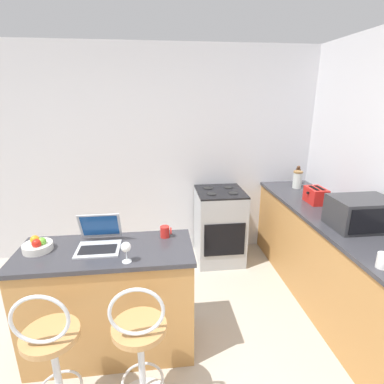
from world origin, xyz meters
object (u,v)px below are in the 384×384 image
Objects in this scene: stove_range at (219,226)px; fruit_bowl at (38,246)px; bar_stool_near at (54,362)px; bar_stool_far at (141,353)px; mug_red at (165,232)px; mug_white at (383,261)px; wine_glass_tall at (126,248)px; storage_jar at (297,179)px; laptop at (99,238)px; microwave at (361,213)px; pepper_mill at (298,175)px; toaster at (316,195)px.

stove_range is 2.14m from fruit_bowl.
bar_stool_near is 1.00× the size of bar_stool_far.
bar_stool_near is 10.89× the size of mug_red.
wine_glass_tall is at bearing 170.74° from mug_white.
mug_white reaches higher than stove_range.
bar_stool_far is 2.71m from storage_jar.
bar_stool_far is 4.78× the size of fruit_bowl.
laptop is 2.18m from microwave.
microwave is at bearing 67.04° from mug_white.
pepper_mill is (2.47, 2.04, 0.56)m from bar_stool_near.
stove_range is at bearing 37.88° from fruit_bowl.
toaster is 0.71m from pepper_mill.
mug_red reaches higher than stove_range.
storage_jar reaches higher than mug_red.
mug_white is at bearing -99.68° from pepper_mill.
mug_white is 1.83m from storage_jar.
mug_red is 1.55m from mug_white.
mug_red is (0.50, 0.09, -0.01)m from laptop.
pepper_mill is at bearing 9.11° from stove_range.
microwave is at bearing 16.21° from bar_stool_near.
storage_jar is at bearing 45.32° from bar_stool_far.
stove_range is (1.42, 1.88, -0.01)m from bar_stool_near.
microwave reaches higher than storage_jar.
bar_stool_far is 0.66m from wine_glass_tall.
mug_white is at bearing -99.34° from toaster.
laptop is 1.55× the size of fruit_bowl.
microwave is at bearing -0.45° from mug_red.
bar_stool_near is 3.25m from pepper_mill.
stove_range is at bearing -170.89° from pepper_mill.
mug_red is (-1.68, 0.01, -0.09)m from microwave.
mug_white is 0.70× the size of wine_glass_tall.
pepper_mill reaches higher than bar_stool_far.
mug_white is (2.13, 0.08, 0.50)m from bar_stool_near.
storage_jar is at bearing 30.24° from laptop.
fruit_bowl is at bearing -177.83° from microwave.
toaster is at bearing -100.30° from pepper_mill.
mug_white is at bearing -15.71° from laptop.
storage_jar is (1.95, 1.53, 0.00)m from wine_glass_tall.
storage_jar is (0.05, 0.55, 0.03)m from toaster.
fruit_bowl is at bearing 160.06° from wine_glass_tall.
microwave reaches higher than bar_stool_near.
pepper_mill is at bearing 46.44° from bar_stool_far.
pepper_mill is (2.26, 1.43, 0.06)m from laptop.
mug_white is 2.00m from pepper_mill.
wine_glass_tall reaches higher than stove_range.
mug_red is at bearing 156.02° from mug_white.
fruit_bowl is 1.40× the size of wine_glass_tall.
storage_jar is (0.97, 0.01, 0.57)m from stove_range.
fruit_bowl is 0.98× the size of storage_jar.
bar_stool_near is 0.80m from fruit_bowl.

